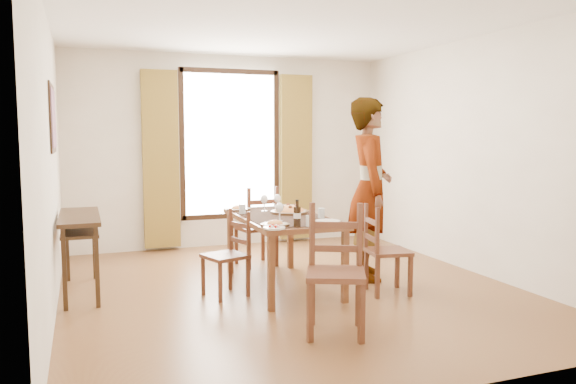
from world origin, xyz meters
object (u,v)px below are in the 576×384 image
object	(u,v)px
dining_table	(282,222)
pasta_platter	(289,208)
console_table	(80,226)
man	(370,189)

from	to	relation	value
dining_table	pasta_platter	distance (m)	0.23
console_table	pasta_platter	distance (m)	2.14
man	console_table	bearing A→B (deg)	103.54
dining_table	pasta_platter	world-z (taller)	pasta_platter
pasta_platter	man	bearing A→B (deg)	-8.57
man	dining_table	bearing A→B (deg)	112.63
console_table	man	distance (m)	3.06
console_table	man	xyz separation A→B (m)	(3.01, -0.47, 0.31)
dining_table	man	size ratio (longest dim) A/B	0.80
console_table	dining_table	size ratio (longest dim) A/B	0.75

